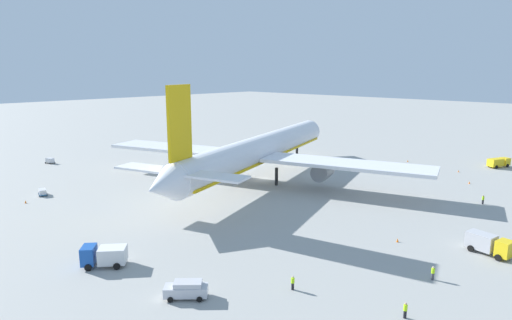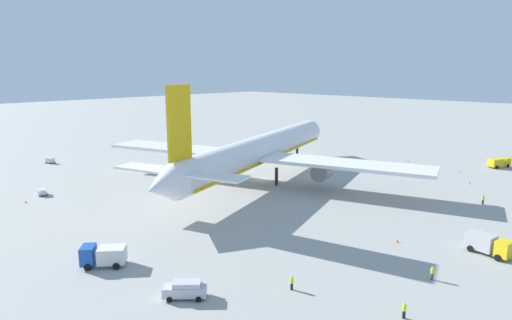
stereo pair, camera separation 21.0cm
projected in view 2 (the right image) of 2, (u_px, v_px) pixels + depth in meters
name	position (u px, v px, depth m)	size (l,w,h in m)	color
ground_plane	(261.00, 179.00, 101.00)	(600.00, 600.00, 0.00)	#9E9E99
airliner	(259.00, 151.00, 98.41)	(75.79, 74.65, 22.51)	white
service_truck_0	(488.00, 244.00, 59.64)	(3.30, 6.15, 2.67)	yellow
service_truck_1	(104.00, 255.00, 56.07)	(5.79, 5.44, 2.77)	#194CA5
service_truck_2	(499.00, 162.00, 113.10)	(6.74, 4.37, 2.36)	yellow
service_van	(185.00, 289.00, 48.25)	(4.69, 4.68, 1.97)	silver
baggage_cart_0	(43.00, 192.00, 88.10)	(2.18, 3.43, 1.27)	#26598C
baggage_cart_1	(50.00, 160.00, 118.11)	(2.10, 3.13, 1.49)	gray
ground_worker_0	(432.00, 273.00, 52.42)	(0.55, 0.55, 1.72)	#3F3F47
ground_worker_1	(292.00, 283.00, 50.07)	(0.54, 0.54, 1.70)	black
ground_worker_2	(404.00, 310.00, 44.29)	(0.56, 0.56, 1.71)	black
ground_worker_3	(483.00, 200.00, 82.01)	(0.57, 0.57, 1.72)	black
traffic_cone_0	(470.00, 183.00, 96.89)	(0.36, 0.36, 0.55)	orange
traffic_cone_1	(408.00, 161.00, 120.05)	(0.36, 0.36, 0.55)	orange
traffic_cone_2	(26.00, 202.00, 82.94)	(0.36, 0.36, 0.55)	orange
traffic_cone_3	(459.00, 171.00, 108.01)	(0.36, 0.36, 0.55)	orange
traffic_cone_4	(397.00, 240.00, 64.09)	(0.36, 0.36, 0.55)	orange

